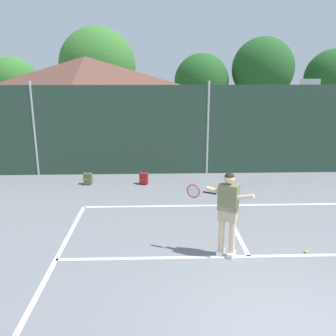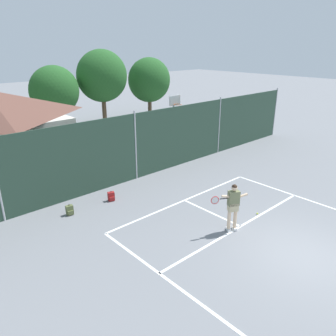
% 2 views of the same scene
% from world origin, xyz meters
% --- Properties ---
extents(ground_plane, '(120.00, 120.00, 0.00)m').
position_xyz_m(ground_plane, '(0.00, 0.00, 0.00)').
color(ground_plane, slate).
extents(court_markings, '(8.30, 11.10, 0.01)m').
position_xyz_m(court_markings, '(0.00, 0.65, 0.00)').
color(court_markings, white).
rests_on(court_markings, ground).
extents(chainlink_fence, '(26.09, 0.09, 3.53)m').
position_xyz_m(chainlink_fence, '(-0.00, 9.00, 1.69)').
color(chainlink_fence, '#284233').
rests_on(chainlink_fence, ground).
extents(basketball_hoop, '(0.90, 0.67, 3.55)m').
position_xyz_m(basketball_hoop, '(4.66, 11.13, 2.31)').
color(basketball_hoop, '#9E9EA3').
rests_on(basketball_hoop, ground).
extents(treeline_backdrop, '(25.58, 4.57, 6.77)m').
position_xyz_m(treeline_backdrop, '(-0.23, 20.53, 3.77)').
color(treeline_backdrop, brown).
rests_on(treeline_backdrop, ground).
extents(tennis_player, '(1.33, 0.67, 1.85)m').
position_xyz_m(tennis_player, '(-0.49, 2.55, 1.11)').
color(tennis_player, silver).
rests_on(tennis_player, ground).
extents(tennis_ball, '(0.07, 0.07, 0.07)m').
position_xyz_m(tennis_ball, '(1.29, 2.59, 0.03)').
color(tennis_ball, '#CCE033').
rests_on(tennis_ball, ground).
extents(backpack_olive, '(0.30, 0.27, 0.46)m').
position_xyz_m(backpack_olive, '(-4.37, 7.71, 0.19)').
color(backpack_olive, '#566038').
rests_on(backpack_olive, ground).
extents(backpack_red, '(0.32, 0.30, 0.46)m').
position_xyz_m(backpack_red, '(-2.41, 7.67, 0.19)').
color(backpack_red, maroon).
rests_on(backpack_red, ground).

